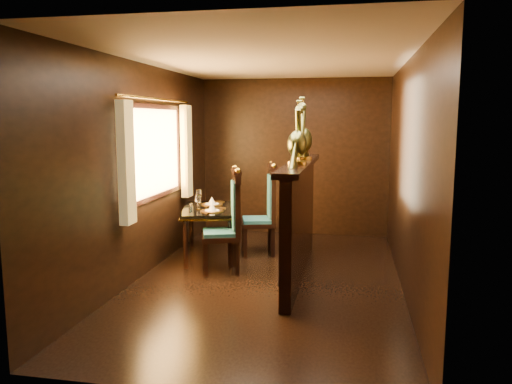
% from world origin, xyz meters
% --- Properties ---
extents(ground, '(5.00, 5.00, 0.00)m').
position_xyz_m(ground, '(0.00, 0.00, 0.00)').
color(ground, black).
rests_on(ground, ground).
extents(room_shell, '(3.04, 5.04, 2.52)m').
position_xyz_m(room_shell, '(-0.09, 0.02, 1.58)').
color(room_shell, black).
rests_on(room_shell, ground).
extents(partition, '(0.26, 2.70, 1.36)m').
position_xyz_m(partition, '(0.32, 0.30, 0.71)').
color(partition, black).
rests_on(partition, ground).
extents(dining_table, '(0.96, 1.29, 0.88)m').
position_xyz_m(dining_table, '(-0.95, 0.82, 0.61)').
color(dining_table, black).
rests_on(dining_table, ground).
extents(chair_left, '(0.59, 0.60, 1.29)m').
position_xyz_m(chair_left, '(-0.52, 0.27, 0.67)').
color(chair_left, black).
rests_on(chair_left, ground).
extents(chair_right, '(0.57, 0.58, 1.28)m').
position_xyz_m(chair_right, '(-0.22, 1.14, 0.67)').
color(chair_right, black).
rests_on(chair_right, ground).
extents(peacock_left, '(0.22, 0.59, 0.71)m').
position_xyz_m(peacock_left, '(0.33, -0.06, 1.71)').
color(peacock_left, '#194B2D').
rests_on(peacock_left, partition).
extents(peacock_right, '(0.24, 0.64, 0.76)m').
position_xyz_m(peacock_right, '(0.33, 0.60, 1.74)').
color(peacock_right, '#194B2D').
rests_on(peacock_right, partition).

